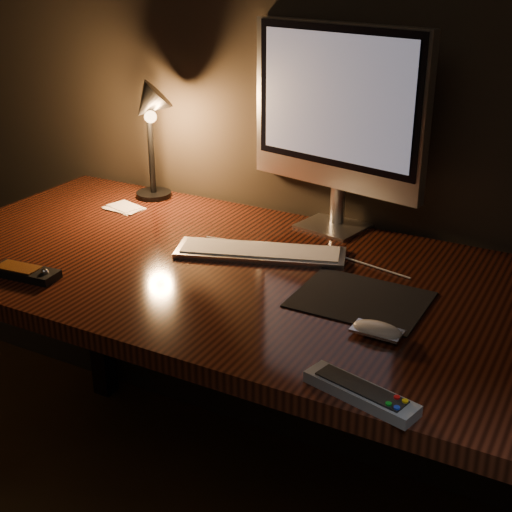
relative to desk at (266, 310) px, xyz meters
The scene contains 10 objects.
desk is the anchor object (origin of this frame).
monitor 0.50m from the desk, 78.60° to the left, with size 0.47×0.17×0.50m.
keyboard 0.14m from the desk, 143.06° to the left, with size 0.39×0.11×0.01m, color silver.
mousepad 0.30m from the desk, 18.39° to the right, with size 0.26×0.21×0.00m, color black.
mouse 0.42m from the desk, 31.48° to the right, with size 0.09×0.05×0.02m, color white.
media_remote 0.55m from the desk, 141.90° to the right, with size 0.16×0.07×0.03m.
tv_remote 0.57m from the desk, 46.88° to the right, with size 0.20×0.09×0.03m.
papers 0.53m from the desk, 166.40° to the left, with size 0.11×0.07×0.01m, color white.
desk_lamp 0.62m from the desk, 155.68° to the left, with size 0.17×0.18×0.33m.
cable 0.16m from the desk, 42.43° to the left, with size 0.00×0.00×0.50m, color white.
Camera 1 is at (0.68, 0.62, 1.41)m, focal length 50.00 mm.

